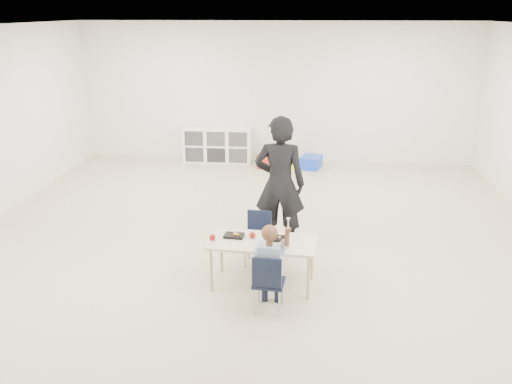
# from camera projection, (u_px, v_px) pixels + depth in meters

# --- Properties ---
(room) EXTENTS (9.00, 9.02, 2.80)m
(room) POSITION_uv_depth(u_px,v_px,m) (254.00, 146.00, 6.69)
(room) COLOR #C1B595
(room) RESTS_ON ground
(table) EXTENTS (1.24, 0.69, 0.55)m
(table) POSITION_uv_depth(u_px,v_px,m) (263.00, 263.00, 6.13)
(table) COLOR beige
(table) RESTS_ON ground
(chair_near) EXTENTS (0.34, 0.32, 0.66)m
(chair_near) POSITION_uv_depth(u_px,v_px,m) (269.00, 281.00, 5.61)
(chair_near) COLOR black
(chair_near) RESTS_ON ground
(chair_far) EXTENTS (0.34, 0.32, 0.66)m
(chair_far) POSITION_uv_depth(u_px,v_px,m) (257.00, 240.00, 6.63)
(chair_far) COLOR black
(chair_far) RESTS_ON ground
(child) EXTENTS (0.47, 0.47, 1.04)m
(child) POSITION_uv_depth(u_px,v_px,m) (269.00, 265.00, 5.55)
(child) COLOR #9BACD2
(child) RESTS_ON chair_near
(lunch_tray_near) EXTENTS (0.23, 0.18, 0.03)m
(lunch_tray_near) POSITION_uv_depth(u_px,v_px,m) (276.00, 238.00, 6.08)
(lunch_tray_near) COLOR black
(lunch_tray_near) RESTS_ON table
(lunch_tray_far) EXTENTS (0.23, 0.18, 0.03)m
(lunch_tray_far) POSITION_uv_depth(u_px,v_px,m) (234.00, 236.00, 6.15)
(lunch_tray_far) COLOR black
(lunch_tray_far) RESTS_ON table
(milk_carton) EXTENTS (0.08, 0.08, 0.10)m
(milk_carton) POSITION_uv_depth(u_px,v_px,m) (262.00, 242.00, 5.89)
(milk_carton) COLOR white
(milk_carton) RESTS_ON table
(bread_roll) EXTENTS (0.09, 0.09, 0.07)m
(bread_roll) POSITION_uv_depth(u_px,v_px,m) (283.00, 244.00, 5.89)
(bread_roll) COLOR #B48749
(bread_roll) RESTS_ON table
(apple_near) EXTENTS (0.07, 0.07, 0.07)m
(apple_near) POSITION_uv_depth(u_px,v_px,m) (252.00, 235.00, 6.11)
(apple_near) COLOR maroon
(apple_near) RESTS_ON table
(apple_far) EXTENTS (0.07, 0.07, 0.07)m
(apple_far) POSITION_uv_depth(u_px,v_px,m) (212.00, 237.00, 6.05)
(apple_far) COLOR maroon
(apple_far) RESTS_ON table
(cubby_shelf) EXTENTS (1.40, 0.40, 0.70)m
(cubby_shelf) POSITION_uv_depth(u_px,v_px,m) (218.00, 145.00, 11.17)
(cubby_shelf) COLOR white
(cubby_shelf) RESTS_ON ground
(adult) EXTENTS (0.67, 0.46, 1.78)m
(adult) POSITION_uv_depth(u_px,v_px,m) (280.00, 184.00, 6.91)
(adult) COLOR black
(adult) RESTS_ON ground
(bin_red) EXTENTS (0.39, 0.47, 0.21)m
(bin_red) POSITION_uv_depth(u_px,v_px,m) (265.00, 162.00, 10.87)
(bin_red) COLOR #AE2711
(bin_red) RESTS_ON ground
(bin_yellow) EXTENTS (0.35, 0.44, 0.21)m
(bin_yellow) POSITION_uv_depth(u_px,v_px,m) (289.00, 162.00, 10.82)
(bin_yellow) COLOR yellow
(bin_yellow) RESTS_ON ground
(bin_blue) EXTENTS (0.48, 0.56, 0.24)m
(bin_blue) POSITION_uv_depth(u_px,v_px,m) (311.00, 162.00, 10.78)
(bin_blue) COLOR blue
(bin_blue) RESTS_ON ground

